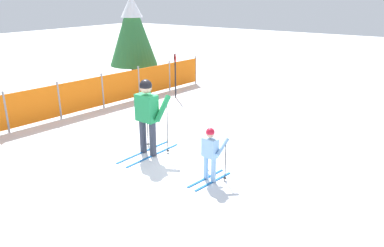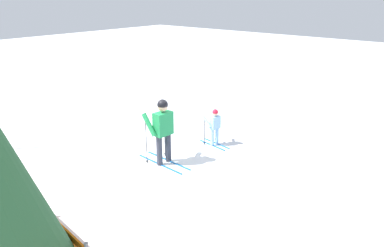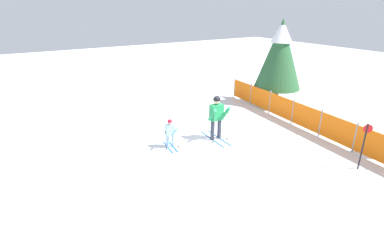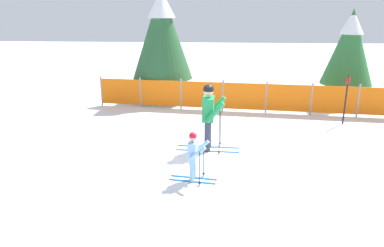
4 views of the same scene
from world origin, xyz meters
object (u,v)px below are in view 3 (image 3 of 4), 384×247
object	(u,v)px
safety_fence	(306,117)
trail_marker	(364,142)
skier_adult	(217,114)
skier_child	(170,131)
conifer_near	(280,53)

from	to	relation	value
safety_fence	trail_marker	bearing A→B (deg)	-21.57
skier_adult	skier_child	bearing A→B (deg)	-95.33
skier_adult	conifer_near	xyz separation A→B (m)	(-1.96, 5.29, 1.65)
skier_adult	trail_marker	size ratio (longest dim) A/B	1.12
skier_child	safety_fence	distance (m)	5.86
conifer_near	trail_marker	world-z (taller)	conifer_near
safety_fence	conifer_near	distance (m)	4.09
skier_child	trail_marker	size ratio (longest dim) A/B	0.71
skier_adult	trail_marker	xyz separation A→B (m)	(4.32, 2.55, -0.09)
skier_adult	conifer_near	world-z (taller)	conifer_near
conifer_near	trail_marker	size ratio (longest dim) A/B	2.77
skier_adult	trail_marker	world-z (taller)	skier_adult
conifer_near	trail_marker	bearing A→B (deg)	-23.57
safety_fence	conifer_near	xyz separation A→B (m)	(-3.15, 1.50, 2.13)
skier_child	conifer_near	size ratio (longest dim) A/B	0.26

